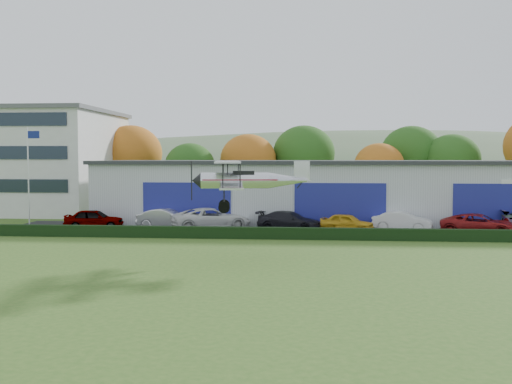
# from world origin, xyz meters

# --- Properties ---
(ground) EXTENTS (300.00, 300.00, 0.00)m
(ground) POSITION_xyz_m (0.00, 0.00, 0.00)
(ground) COLOR #30571B
(ground) RESTS_ON ground
(apron) EXTENTS (48.00, 9.00, 0.05)m
(apron) POSITION_xyz_m (3.00, 21.00, 0.03)
(apron) COLOR black
(apron) RESTS_ON ground
(hedge) EXTENTS (46.00, 0.60, 0.80)m
(hedge) POSITION_xyz_m (3.00, 16.20, 0.40)
(hedge) COLOR black
(hedge) RESTS_ON ground
(hangar) EXTENTS (40.60, 12.60, 5.30)m
(hangar) POSITION_xyz_m (5.00, 27.98, 2.66)
(hangar) COLOR #B2B7BC
(hangar) RESTS_ON ground
(office_block) EXTENTS (20.60, 15.60, 10.40)m
(office_block) POSITION_xyz_m (-28.00, 35.00, 5.21)
(office_block) COLOR silver
(office_block) RESTS_ON ground
(flagpole) EXTENTS (1.05, 0.10, 8.00)m
(flagpole) POSITION_xyz_m (-19.88, 22.00, 4.78)
(flagpole) COLOR silver
(flagpole) RESTS_ON ground
(tree_belt) EXTENTS (75.70, 13.22, 10.12)m
(tree_belt) POSITION_xyz_m (0.85, 40.62, 5.61)
(tree_belt) COLOR #3D2614
(tree_belt) RESTS_ON ground
(distant_hills) EXTENTS (430.00, 196.00, 56.00)m
(distant_hills) POSITION_xyz_m (-4.38, 140.00, -13.05)
(distant_hills) COLOR #4C6642
(distant_hills) RESTS_ON ground
(car_0) EXTENTS (4.67, 2.36, 1.52)m
(car_0) POSITION_xyz_m (-13.96, 20.36, 0.81)
(car_0) COLOR gray
(car_0) RESTS_ON apron
(car_1) EXTENTS (4.80, 2.28, 1.52)m
(car_1) POSITION_xyz_m (-8.42, 21.12, 0.81)
(car_1) COLOR silver
(car_1) RESTS_ON apron
(car_2) EXTENTS (6.63, 5.05, 1.67)m
(car_2) POSITION_xyz_m (-4.81, 20.57, 0.89)
(car_2) COLOR silver
(car_2) RESTS_ON apron
(car_3) EXTENTS (5.31, 3.31, 1.43)m
(car_3) POSITION_xyz_m (1.14, 20.81, 0.77)
(car_3) COLOR black
(car_3) RESTS_ON apron
(car_4) EXTENTS (4.28, 2.77, 1.36)m
(car_4) POSITION_xyz_m (5.45, 20.29, 0.73)
(car_4) COLOR gold
(car_4) RESTS_ON apron
(car_5) EXTENTS (4.66, 2.69, 1.45)m
(car_5) POSITION_xyz_m (9.63, 21.22, 0.78)
(car_5) COLOR silver
(car_5) RESTS_ON apron
(car_6) EXTENTS (5.90, 4.20, 1.49)m
(car_6) POSITION_xyz_m (14.79, 19.37, 0.80)
(car_6) COLOR maroon
(car_6) RESTS_ON apron
(biplane) EXTENTS (6.40, 7.33, 2.73)m
(biplane) POSITION_xyz_m (-0.78, 7.48, 4.43)
(biplane) COLOR silver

